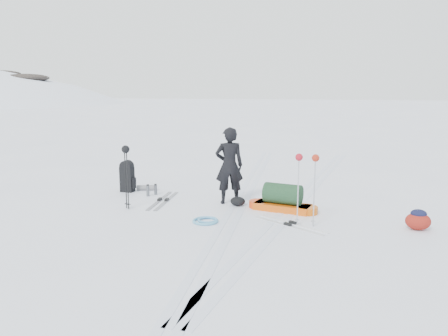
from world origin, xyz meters
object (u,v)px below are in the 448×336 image
Objects in this scene: skier at (229,166)px; expedition_rucksack at (130,177)px; pulk_sled at (283,200)px; ski_poles_black at (126,157)px.

skier is 2.08× the size of expedition_rucksack.
expedition_rucksack is (-2.82, 0.52, -0.52)m from skier.
skier is at bearing -8.30° from expedition_rucksack.
skier reaches higher than expedition_rucksack.
expedition_rucksack is at bearing -30.61° from skier.
pulk_sled is 3.62m from ski_poles_black.
ski_poles_black is at bearing 5.72° from skier.
skier is 1.49m from pulk_sled.
pulk_sled is at bearing -7.98° from ski_poles_black.
skier reaches higher than pulk_sled.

